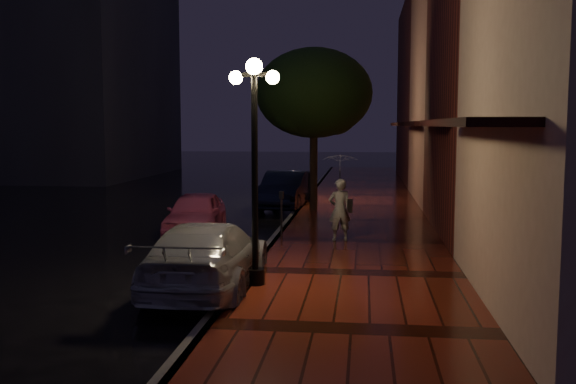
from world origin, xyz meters
The scene contains 14 objects.
ground centered at (0.00, 0.00, 0.00)m, with size 120.00×120.00×0.00m, color black.
sidewalk centered at (2.25, 0.00, 0.07)m, with size 4.50×60.00×0.15m, color #45160C.
curb centered at (0.00, 0.00, 0.07)m, with size 0.25×60.00×0.15m, color #595451.
storefront_mid centered at (7.00, 2.00, 5.50)m, with size 5.00×8.00×11.00m, color #511914.
storefront_far centered at (7.00, 10.00, 4.50)m, with size 5.00×8.00×9.00m, color #8C5951.
storefront_extra centered at (7.00, 20.00, 5.00)m, with size 5.00×12.00×10.00m, color #511914.
streetlamp_near centered at (0.35, -5.00, 2.60)m, with size 0.96×0.36×4.31m.
streetlamp_far centered at (0.35, 9.00, 2.60)m, with size 0.96×0.36×4.31m.
street_tree centered at (0.61, 5.99, 4.24)m, with size 4.16×4.16×5.80m.
pink_car centered at (-2.49, 1.22, 0.63)m, with size 1.49×3.71×1.26m, color #EA608A.
navy_car centered at (-0.60, 7.46, 0.72)m, with size 1.53×4.38×1.44m, color black.
silver_car centered at (-0.60, -4.98, 0.68)m, with size 1.89×4.65×1.35m, color #9F9EA5.
woman_with_umbrella centered at (1.78, -0.05, 1.68)m, with size 0.96×0.98×2.31m.
parking_meter centered at (0.15, 0.48, 0.90)m, with size 0.13×0.11×1.24m.
Camera 1 is at (2.42, -16.98, 3.21)m, focal length 40.00 mm.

